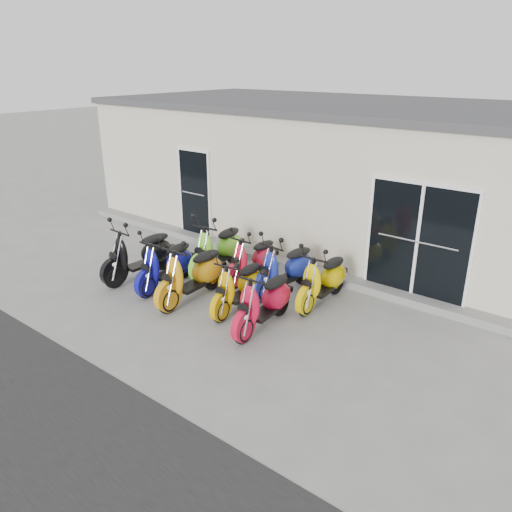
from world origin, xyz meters
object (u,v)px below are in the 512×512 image
object	(u,v)px
scooter_back_red	(253,253)
scooter_back_yellow	(324,272)
scooter_front_orange_a	(192,266)
scooter_front_red	(264,294)
scooter_front_black	(139,247)
scooter_back_green	(218,242)
scooter_front_blue	(166,257)
scooter_back_blue	(286,261)
scooter_front_orange_b	(239,279)

from	to	relation	value
scooter_back_red	scooter_back_yellow	world-z (taller)	scooter_back_yellow
scooter_front_orange_a	scooter_front_red	size ratio (longest dim) A/B	1.07
scooter_front_black	scooter_front_orange_a	bearing A→B (deg)	0.32
scooter_front_black	scooter_back_green	xyz separation A→B (m)	(1.06, 1.26, 0.00)
scooter_front_blue	scooter_front_red	bearing A→B (deg)	-9.12
scooter_front_black	scooter_front_red	world-z (taller)	scooter_front_black
scooter_front_black	scooter_back_blue	bearing A→B (deg)	27.79
scooter_front_red	scooter_back_yellow	distance (m)	1.45
scooter_front_orange_a	scooter_back_yellow	bearing A→B (deg)	32.24
scooter_front_orange_b	scooter_back_green	xyz separation A→B (m)	(-1.50, 1.08, 0.09)
scooter_front_blue	scooter_back_blue	world-z (taller)	scooter_back_blue
scooter_front_black	scooter_back_green	size ratio (longest dim) A/B	1.00
scooter_front_orange_b	scooter_back_green	bearing A→B (deg)	138.82
scooter_front_orange_a	scooter_back_blue	world-z (taller)	scooter_front_orange_a
scooter_front_red	scooter_back_blue	distance (m)	1.49
scooter_front_orange_a	scooter_back_blue	distance (m)	1.82
scooter_front_red	scooter_back_green	xyz separation A→B (m)	(-2.28, 1.34, 0.05)
scooter_front_red	scooter_back_red	world-z (taller)	scooter_front_red
scooter_front_orange_a	scooter_front_black	bearing A→B (deg)	175.24
scooter_back_green	scooter_back_blue	world-z (taller)	scooter_back_green
scooter_front_orange_b	scooter_back_yellow	size ratio (longest dim) A/B	0.95
scooter_front_red	scooter_back_green	distance (m)	2.64
scooter_front_black	scooter_front_blue	bearing A→B (deg)	5.68
scooter_front_black	scooter_back_green	bearing A→B (deg)	52.66
scooter_front_blue	scooter_back_blue	size ratio (longest dim) A/B	0.97
scooter_back_yellow	scooter_back_blue	bearing A→B (deg)	-179.65
scooter_front_black	scooter_back_red	distance (m)	2.37
scooter_front_blue	scooter_back_yellow	distance (m)	3.15
scooter_back_blue	scooter_back_yellow	world-z (taller)	scooter_back_blue
scooter_front_black	scooter_front_orange_b	bearing A→B (deg)	6.81
scooter_front_orange_b	scooter_back_green	size ratio (longest dim) A/B	0.87
scooter_front_red	scooter_back_red	xyz separation A→B (m)	(-1.41, 1.46, -0.04)
scooter_back_red	scooter_front_orange_a	bearing A→B (deg)	-101.59
scooter_front_orange_b	scooter_front_orange_a	bearing A→B (deg)	-170.86
scooter_front_orange_a	scooter_back_blue	bearing A→B (deg)	46.73
scooter_front_black	scooter_back_blue	distance (m)	3.10
scooter_back_blue	scooter_front_black	bearing A→B (deg)	-148.72
scooter_front_blue	scooter_back_yellow	size ratio (longest dim) A/B	1.00
scooter_back_blue	scooter_back_yellow	distance (m)	0.84
scooter_front_blue	scooter_back_red	bearing A→B (deg)	42.80
scooter_front_red	scooter_front_orange_b	bearing A→B (deg)	156.78
scooter_back_green	scooter_back_blue	size ratio (longest dim) A/B	1.06
scooter_back_green	scooter_back_blue	xyz separation A→B (m)	(1.74, 0.05, -0.04)
scooter_back_green	scooter_back_blue	distance (m)	1.74
scooter_front_blue	scooter_back_green	bearing A→B (deg)	70.28
scooter_front_orange_b	scooter_front_red	bearing A→B (deg)	-24.33
scooter_front_orange_a	scooter_back_red	bearing A→B (deg)	75.22
scooter_front_black	scooter_front_orange_b	xyz separation A→B (m)	(2.56, 0.18, -0.09)
scooter_front_black	scooter_front_red	distance (m)	3.34
scooter_front_orange_b	scooter_back_blue	size ratio (longest dim) A/B	0.92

